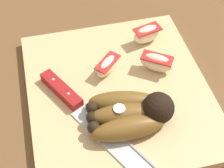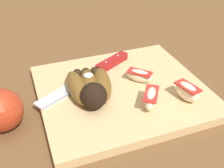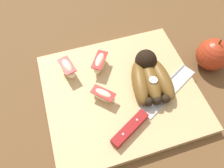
{
  "view_description": "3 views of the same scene",
  "coord_description": "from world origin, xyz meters",
  "px_view_note": "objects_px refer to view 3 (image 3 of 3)",
  "views": [
    {
      "loc": [
        0.39,
        -0.12,
        0.52
      ],
      "look_at": [
        -0.01,
        -0.03,
        0.05
      ],
      "focal_mm": 56.79,
      "sensor_mm": 36.0,
      "label": 1
    },
    {
      "loc": [
        0.18,
        0.46,
        0.38
      ],
      "look_at": [
        0.01,
        -0.01,
        0.04
      ],
      "focal_mm": 44.4,
      "sensor_mm": 36.0,
      "label": 2
    },
    {
      "loc": [
        -0.12,
        -0.28,
        0.5
      ],
      "look_at": [
        -0.04,
        0.0,
        0.03
      ],
      "focal_mm": 36.47,
      "sensor_mm": 36.0,
      "label": 3
    }
  ],
  "objects_px": {
    "apple_wedge_middle": "(100,63)",
    "whole_apple": "(213,54)",
    "chefs_knife": "(144,114)",
    "apple_wedge_far": "(68,68)",
    "apple_wedge_near": "(103,95)",
    "banana_bunch": "(150,76)"
  },
  "relations": [
    {
      "from": "banana_bunch",
      "to": "apple_wedge_near",
      "type": "distance_m",
      "value": 0.12
    },
    {
      "from": "apple_wedge_far",
      "to": "whole_apple",
      "type": "bearing_deg",
      "value": -10.75
    },
    {
      "from": "apple_wedge_middle",
      "to": "whole_apple",
      "type": "height_order",
      "value": "whole_apple"
    },
    {
      "from": "apple_wedge_far",
      "to": "whole_apple",
      "type": "height_order",
      "value": "whole_apple"
    },
    {
      "from": "apple_wedge_middle",
      "to": "apple_wedge_far",
      "type": "distance_m",
      "value": 0.08
    },
    {
      "from": "apple_wedge_middle",
      "to": "whole_apple",
      "type": "xyz_separation_m",
      "value": [
        0.29,
        -0.06,
        0.0
      ]
    },
    {
      "from": "banana_bunch",
      "to": "whole_apple",
      "type": "bearing_deg",
      "value": 4.56
    },
    {
      "from": "apple_wedge_middle",
      "to": "whole_apple",
      "type": "relative_size",
      "value": 0.7
    },
    {
      "from": "apple_wedge_near",
      "to": "apple_wedge_far",
      "type": "bearing_deg",
      "value": 123.17
    },
    {
      "from": "apple_wedge_middle",
      "to": "apple_wedge_far",
      "type": "height_order",
      "value": "apple_wedge_far"
    },
    {
      "from": "apple_wedge_far",
      "to": "apple_wedge_middle",
      "type": "bearing_deg",
      "value": -4.57
    },
    {
      "from": "chefs_knife",
      "to": "apple_wedge_far",
      "type": "bearing_deg",
      "value": 129.73
    },
    {
      "from": "apple_wedge_near",
      "to": "apple_wedge_far",
      "type": "distance_m",
      "value": 0.12
    },
    {
      "from": "chefs_knife",
      "to": "whole_apple",
      "type": "height_order",
      "value": "whole_apple"
    },
    {
      "from": "chefs_knife",
      "to": "apple_wedge_near",
      "type": "xyz_separation_m",
      "value": [
        -0.08,
        0.07,
        0.01
      ]
    },
    {
      "from": "banana_bunch",
      "to": "apple_wedge_far",
      "type": "distance_m",
      "value": 0.2
    },
    {
      "from": "apple_wedge_middle",
      "to": "whole_apple",
      "type": "bearing_deg",
      "value": -12.46
    },
    {
      "from": "chefs_knife",
      "to": "apple_wedge_middle",
      "type": "height_order",
      "value": "apple_wedge_middle"
    },
    {
      "from": "apple_wedge_middle",
      "to": "chefs_knife",
      "type": "bearing_deg",
      "value": -70.19
    },
    {
      "from": "apple_wedge_far",
      "to": "chefs_knife",
      "type": "bearing_deg",
      "value": -50.27
    },
    {
      "from": "whole_apple",
      "to": "chefs_knife",
      "type": "bearing_deg",
      "value": -156.84
    },
    {
      "from": "banana_bunch",
      "to": "chefs_knife",
      "type": "distance_m",
      "value": 0.1
    }
  ]
}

